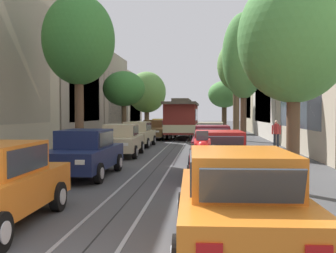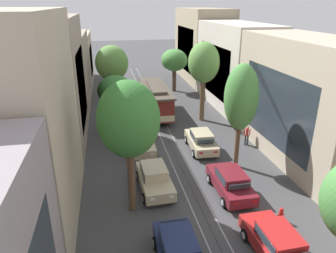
{
  "view_description": "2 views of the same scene",
  "coord_description": "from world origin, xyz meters",
  "px_view_note": "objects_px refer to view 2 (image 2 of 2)",
  "views": [
    {
      "loc": [
        1.86,
        -4.37,
        2.16
      ],
      "look_at": [
        -0.71,
        24.17,
        1.18
      ],
      "focal_mm": 43.17,
      "sensor_mm": 36.0,
      "label": 1
    },
    {
      "loc": [
        -4.8,
        -1.65,
        11.11
      ],
      "look_at": [
        0.0,
        22.86,
        1.28
      ],
      "focal_mm": 33.8,
      "sensor_mm": 36.0,
      "label": 2
    }
  ],
  "objects_px": {
    "parked_car_beige_fourth_right": "(201,140)",
    "street_tree_kerb_right_second": "(241,98)",
    "street_tree_kerb_left_fourth": "(112,63)",
    "parked_car_navy_second_left": "(179,252)",
    "pedestrian_on_left_pavement": "(247,134)",
    "street_tree_kerb_left_second": "(129,120)",
    "street_tree_kerb_right_mid": "(204,64)",
    "parked_car_brown_fifth_left": "(136,114)",
    "cable_car_trolley": "(156,100)",
    "street_tree_kerb_left_mid": "(116,91)",
    "parked_car_yellow_sixth_left": "(130,97)",
    "parked_car_maroon_mid_right": "(231,182)",
    "fire_hydrant": "(281,214)",
    "street_tree_kerb_right_fourth": "(174,61)",
    "parked_car_red_second_right": "(277,244)",
    "parked_car_beige_mid_left": "(154,178)",
    "parked_car_beige_fourth_left": "(142,142)"
  },
  "relations": [
    {
      "from": "street_tree_kerb_left_second",
      "to": "cable_car_trolley",
      "type": "distance_m",
      "value": 16.62
    },
    {
      "from": "street_tree_kerb_left_second",
      "to": "parked_car_beige_mid_left",
      "type": "bearing_deg",
      "value": 49.32
    },
    {
      "from": "street_tree_kerb_right_mid",
      "to": "parked_car_yellow_sixth_left",
      "type": "bearing_deg",
      "value": 133.71
    },
    {
      "from": "parked_car_navy_second_left",
      "to": "cable_car_trolley",
      "type": "xyz_separation_m",
      "value": [
        2.21,
        20.42,
        0.86
      ]
    },
    {
      "from": "cable_car_trolley",
      "to": "pedestrian_on_left_pavement",
      "type": "bearing_deg",
      "value": -54.53
    },
    {
      "from": "street_tree_kerb_left_fourth",
      "to": "parked_car_red_second_right",
      "type": "bearing_deg",
      "value": -77.31
    },
    {
      "from": "parked_car_maroon_mid_right",
      "to": "street_tree_kerb_right_second",
      "type": "xyz_separation_m",
      "value": [
        1.71,
        3.26,
        4.34
      ]
    },
    {
      "from": "street_tree_kerb_left_second",
      "to": "street_tree_kerb_right_second",
      "type": "xyz_separation_m",
      "value": [
        7.79,
        3.69,
        -0.31
      ]
    },
    {
      "from": "parked_car_brown_fifth_left",
      "to": "fire_hydrant",
      "type": "bearing_deg",
      "value": -70.26
    },
    {
      "from": "street_tree_kerb_left_second",
      "to": "street_tree_kerb_right_mid",
      "type": "bearing_deg",
      "value": 58.83
    },
    {
      "from": "parked_car_maroon_mid_right",
      "to": "street_tree_kerb_left_mid",
      "type": "height_order",
      "value": "street_tree_kerb_left_mid"
    },
    {
      "from": "street_tree_kerb_right_mid",
      "to": "pedestrian_on_left_pavement",
      "type": "height_order",
      "value": "street_tree_kerb_right_mid"
    },
    {
      "from": "parked_car_navy_second_left",
      "to": "street_tree_kerb_left_mid",
      "type": "bearing_deg",
      "value": 96.71
    },
    {
      "from": "parked_car_maroon_mid_right",
      "to": "cable_car_trolley",
      "type": "relative_size",
      "value": 0.48
    },
    {
      "from": "fire_hydrant",
      "to": "parked_car_yellow_sixth_left",
      "type": "bearing_deg",
      "value": 105.1
    },
    {
      "from": "street_tree_kerb_left_mid",
      "to": "cable_car_trolley",
      "type": "xyz_separation_m",
      "value": [
        4.14,
        3.98,
        -2.26
      ]
    },
    {
      "from": "street_tree_kerb_left_second",
      "to": "street_tree_kerb_left_mid",
      "type": "xyz_separation_m",
      "value": [
        -0.28,
        11.73,
        -1.53
      ]
    },
    {
      "from": "street_tree_kerb_left_fourth",
      "to": "parked_car_beige_fourth_right",
      "type": "bearing_deg",
      "value": -69.1
    },
    {
      "from": "street_tree_kerb_right_second",
      "to": "street_tree_kerb_right_fourth",
      "type": "bearing_deg",
      "value": 89.93
    },
    {
      "from": "street_tree_kerb_right_fourth",
      "to": "cable_car_trolley",
      "type": "xyz_separation_m",
      "value": [
        -3.96,
        -9.4,
        -2.4
      ]
    },
    {
      "from": "parked_car_navy_second_left",
      "to": "parked_car_beige_fourth_right",
      "type": "distance_m",
      "value": 12.37
    },
    {
      "from": "street_tree_kerb_right_second",
      "to": "fire_hydrant",
      "type": "distance_m",
      "value": 7.9
    },
    {
      "from": "parked_car_navy_second_left",
      "to": "pedestrian_on_left_pavement",
      "type": "xyz_separation_m",
      "value": [
        8.44,
        11.68,
        0.16
      ]
    },
    {
      "from": "pedestrian_on_left_pavement",
      "to": "fire_hydrant",
      "type": "relative_size",
      "value": 2.02
    },
    {
      "from": "parked_car_beige_fourth_left",
      "to": "street_tree_kerb_right_second",
      "type": "distance_m",
      "value": 8.57
    },
    {
      "from": "pedestrian_on_left_pavement",
      "to": "fire_hydrant",
      "type": "distance_m",
      "value": 9.91
    },
    {
      "from": "parked_car_maroon_mid_right",
      "to": "parked_car_beige_fourth_left",
      "type": "bearing_deg",
      "value": 123.48
    },
    {
      "from": "parked_car_red_second_right",
      "to": "street_tree_kerb_right_mid",
      "type": "height_order",
      "value": "street_tree_kerb_right_mid"
    },
    {
      "from": "cable_car_trolley",
      "to": "parked_car_brown_fifth_left",
      "type": "bearing_deg",
      "value": -147.9
    },
    {
      "from": "street_tree_kerb_right_second",
      "to": "pedestrian_on_left_pavement",
      "type": "relative_size",
      "value": 4.39
    },
    {
      "from": "street_tree_kerb_left_second",
      "to": "pedestrian_on_left_pavement",
      "type": "xyz_separation_m",
      "value": [
        10.1,
        6.96,
        -4.49
      ]
    },
    {
      "from": "street_tree_kerb_left_mid",
      "to": "street_tree_kerb_right_fourth",
      "type": "xyz_separation_m",
      "value": [
        8.1,
        13.38,
        0.14
      ]
    },
    {
      "from": "fire_hydrant",
      "to": "cable_car_trolley",
      "type": "bearing_deg",
      "value": 102.05
    },
    {
      "from": "parked_car_yellow_sixth_left",
      "to": "fire_hydrant",
      "type": "bearing_deg",
      "value": -74.9
    },
    {
      "from": "parked_car_yellow_sixth_left",
      "to": "parked_car_maroon_mid_right",
      "type": "height_order",
      "value": "same"
    },
    {
      "from": "parked_car_beige_fourth_left",
      "to": "pedestrian_on_left_pavement",
      "type": "bearing_deg",
      "value": -3.26
    },
    {
      "from": "parked_car_brown_fifth_left",
      "to": "cable_car_trolley",
      "type": "relative_size",
      "value": 0.48
    },
    {
      "from": "parked_car_beige_mid_left",
      "to": "parked_car_beige_fourth_right",
      "type": "relative_size",
      "value": 1.0
    },
    {
      "from": "street_tree_kerb_left_fourth",
      "to": "street_tree_kerb_right_mid",
      "type": "relative_size",
      "value": 0.83
    },
    {
      "from": "fire_hydrant",
      "to": "street_tree_kerb_right_mid",
      "type": "bearing_deg",
      "value": 88.6
    },
    {
      "from": "parked_car_yellow_sixth_left",
      "to": "parked_car_beige_fourth_right",
      "type": "height_order",
      "value": "same"
    },
    {
      "from": "parked_car_navy_second_left",
      "to": "parked_car_brown_fifth_left",
      "type": "relative_size",
      "value": 1.0
    },
    {
      "from": "parked_car_beige_fourth_right",
      "to": "street_tree_kerb_right_second",
      "type": "xyz_separation_m",
      "value": [
        1.68,
        -3.14,
        4.34
      ]
    },
    {
      "from": "parked_car_yellow_sixth_left",
      "to": "fire_hydrant",
      "type": "distance_m",
      "value": 23.95
    },
    {
      "from": "parked_car_maroon_mid_right",
      "to": "street_tree_kerb_left_fourth",
      "type": "distance_m",
      "value": 24.17
    },
    {
      "from": "parked_car_navy_second_left",
      "to": "street_tree_kerb_right_mid",
      "type": "height_order",
      "value": "street_tree_kerb_right_mid"
    },
    {
      "from": "parked_car_navy_second_left",
      "to": "street_tree_kerb_left_second",
      "type": "distance_m",
      "value": 6.82
    },
    {
      "from": "parked_car_beige_fourth_right",
      "to": "street_tree_kerb_right_mid",
      "type": "bearing_deg",
      "value": 72.84
    },
    {
      "from": "street_tree_kerb_left_fourth",
      "to": "street_tree_kerb_right_second",
      "type": "distance_m",
      "value": 21.39
    },
    {
      "from": "parked_car_beige_fourth_right",
      "to": "street_tree_kerb_left_fourth",
      "type": "xyz_separation_m",
      "value": [
        -6.36,
        16.66,
        3.46
      ]
    }
  ]
}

